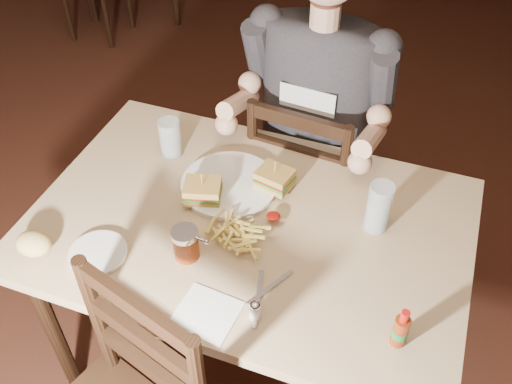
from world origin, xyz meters
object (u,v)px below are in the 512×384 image
at_px(chair_far, 311,181).
at_px(diner, 316,83).
at_px(glass_left, 170,138).
at_px(hot_sauce, 401,328).
at_px(glass_right, 379,207).
at_px(syrup_dispenser, 186,244).
at_px(main_table, 249,237).
at_px(dinner_plate, 229,186).
at_px(side_plate, 99,254).

height_order(chair_far, diner, diner).
distance_m(glass_left, hot_sauce, 0.98).
bearing_deg(chair_far, diner, 90.00).
xyz_separation_m(glass_right, syrup_dispenser, (-0.45, -0.34, -0.03)).
bearing_deg(glass_right, chair_far, 129.61).
relative_size(main_table, glass_right, 8.43).
xyz_separation_m(glass_left, hot_sauce, (0.90, -0.38, -0.00)).
xyz_separation_m(diner, glass_left, (-0.38, -0.35, -0.12)).
relative_size(chair_far, dinner_plate, 3.06).
bearing_deg(chair_far, side_plate, 68.90).
relative_size(glass_right, side_plate, 1.02).
relative_size(diner, syrup_dispenser, 9.47).
height_order(dinner_plate, glass_left, glass_left).
relative_size(glass_left, glass_right, 0.82).
xyz_separation_m(glass_right, hot_sauce, (0.17, -0.36, -0.02)).
bearing_deg(syrup_dispenser, glass_right, 31.67).
distance_m(dinner_plate, syrup_dispenser, 0.31).
bearing_deg(glass_right, glass_left, 177.83).
xyz_separation_m(chair_far, hot_sauce, (0.52, -0.78, 0.37)).
bearing_deg(diner, chair_far, 90.00).
height_order(glass_left, hot_sauce, glass_left).
bearing_deg(chair_far, hot_sauce, 122.87).
bearing_deg(dinner_plate, glass_left, 165.41).
distance_m(main_table, chair_far, 0.62).
height_order(hot_sauce, syrup_dispenser, hot_sauce).
bearing_deg(hot_sauce, side_plate, -173.47).
distance_m(syrup_dispenser, side_plate, 0.26).
xyz_separation_m(glass_left, glass_right, (0.73, -0.03, 0.02)).
relative_size(diner, glass_left, 7.10).
relative_size(chair_far, diner, 0.96).
relative_size(chair_far, side_plate, 5.70).
relative_size(dinner_plate, side_plate, 1.86).
bearing_deg(chair_far, dinner_plate, 74.76).
relative_size(syrup_dispenser, side_plate, 0.62).
height_order(glass_left, glass_right, glass_right).
height_order(main_table, hot_sauce, hot_sauce).
distance_m(main_table, side_plate, 0.46).
height_order(dinner_plate, hot_sauce, hot_sauce).
height_order(chair_far, syrup_dispenser, chair_far).
height_order(diner, dinner_plate, diner).
xyz_separation_m(chair_far, syrup_dispenser, (-0.10, -0.77, 0.36)).
bearing_deg(side_plate, hot_sauce, 6.53).
distance_m(diner, glass_left, 0.53).
relative_size(diner, dinner_plate, 3.18).
height_order(chair_far, side_plate, chair_far).
relative_size(hot_sauce, side_plate, 0.79).
distance_m(hot_sauce, syrup_dispenser, 0.62).
height_order(diner, side_plate, diner).
bearing_deg(hot_sauce, chair_far, 123.63).
bearing_deg(glass_right, main_table, -157.50).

